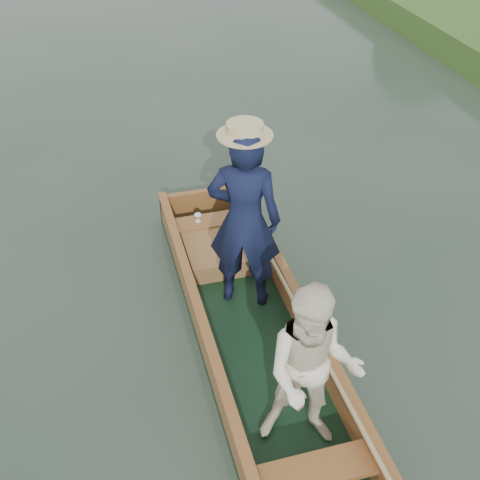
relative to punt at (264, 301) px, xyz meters
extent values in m
plane|color=#283D30|center=(-0.06, 0.05, -0.68)|extent=(120.00, 120.00, 0.00)
cube|color=black|center=(-0.06, 0.05, -0.64)|extent=(1.10, 5.00, 0.08)
cube|color=#A25F32|center=(-0.57, 0.05, -0.44)|extent=(0.08, 5.00, 0.32)
cube|color=#A25F32|center=(0.45, 0.05, -0.44)|extent=(0.08, 5.00, 0.32)
cube|color=#A25F32|center=(-0.06, 2.51, -0.44)|extent=(1.10, 0.08, 0.32)
cube|color=#A25F32|center=(-0.57, 0.05, -0.26)|extent=(0.10, 5.00, 0.04)
cube|color=#A25F32|center=(0.45, 0.05, -0.26)|extent=(0.10, 5.00, 0.04)
cube|color=#A25F32|center=(-0.06, 1.95, -0.38)|extent=(0.94, 0.30, 0.05)
cube|color=#A25F32|center=(-0.06, -1.55, -0.38)|extent=(0.94, 0.30, 0.05)
imported|color=#101634|center=(0.02, 0.75, 0.42)|extent=(0.88, 0.75, 2.04)
cylinder|color=beige|center=(0.02, 0.75, 1.40)|extent=(0.52, 0.52, 0.12)
imported|color=white|center=(0.05, -1.09, 0.22)|extent=(0.96, 0.86, 1.64)
cube|color=#AA5836|center=(-0.05, 1.52, -0.49)|extent=(0.85, 0.90, 0.22)
sphere|color=tan|center=(0.20, 1.42, -0.28)|extent=(0.18, 0.18, 0.18)
sphere|color=tan|center=(0.20, 1.41, -0.15)|extent=(0.13, 0.13, 0.13)
sphere|color=tan|center=(0.15, 1.41, -0.09)|extent=(0.05, 0.05, 0.05)
sphere|color=tan|center=(0.25, 1.41, -0.09)|extent=(0.05, 0.05, 0.05)
sphere|color=tan|center=(0.20, 1.36, -0.16)|extent=(0.05, 0.05, 0.05)
sphere|color=tan|center=(0.12, 1.40, -0.26)|extent=(0.06, 0.06, 0.06)
sphere|color=tan|center=(0.28, 1.40, -0.26)|extent=(0.06, 0.06, 0.06)
sphere|color=tan|center=(0.15, 1.39, -0.36)|extent=(0.07, 0.07, 0.07)
sphere|color=tan|center=(0.24, 1.39, -0.36)|extent=(0.07, 0.07, 0.07)
cylinder|color=silver|center=(-0.23, 1.95, -0.35)|extent=(0.07, 0.07, 0.01)
cylinder|color=silver|center=(-0.23, 1.95, -0.31)|extent=(0.01, 0.01, 0.08)
ellipsoid|color=silver|center=(-0.23, 1.95, -0.26)|extent=(0.09, 0.09, 0.05)
cylinder|color=tan|center=(0.37, -0.34, -0.22)|extent=(0.04, 4.26, 0.19)
camera|label=1|loc=(-1.33, -3.96, 3.85)|focal=45.00mm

